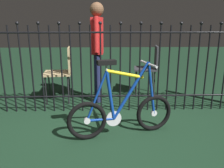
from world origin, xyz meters
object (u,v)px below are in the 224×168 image
(chair_charcoal, at_px, (150,65))
(person_visitor, at_px, (97,45))
(bicycle, at_px, (122,111))
(chair_tan, at_px, (63,69))

(chair_charcoal, relative_size, person_visitor, 0.56)
(bicycle, xyz_separation_m, person_visitor, (-0.30, 1.24, 0.64))
(bicycle, height_order, chair_charcoal, bicycle)
(chair_tan, xyz_separation_m, person_visitor, (0.57, -0.01, 0.39))
(bicycle, bearing_deg, chair_tan, 125.15)
(chair_charcoal, height_order, chair_tan, chair_tan)
(bicycle, relative_size, person_visitor, 0.78)
(bicycle, bearing_deg, person_visitor, 103.71)
(bicycle, xyz_separation_m, chair_tan, (-0.87, 1.24, 0.25))
(chair_charcoal, relative_size, chair_tan, 0.99)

